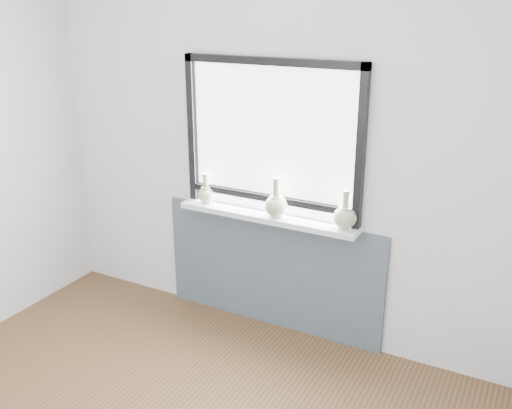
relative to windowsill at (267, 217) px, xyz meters
The scene contains 7 objects.
back_wall 0.43m from the windowsill, 90.00° to the left, with size 3.60×0.02×2.60m, color silver.
apron_panel 0.46m from the windowsill, 90.00° to the left, with size 1.70×0.03×0.86m, color #4C5763.
windowsill is the anchor object (origin of this frame).
window 0.56m from the windowsill, 90.00° to the left, with size 1.30×0.06×1.05m.
vase_a 0.51m from the windowsill, behind, with size 0.12×0.12×0.22m.
vase_b 0.13m from the windowsill, ahead, with size 0.16×0.16×0.27m.
vase_c 0.57m from the windowsill, ahead, with size 0.16×0.16×0.26m.
Camera 1 is at (1.66, -1.58, 2.30)m, focal length 40.00 mm.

